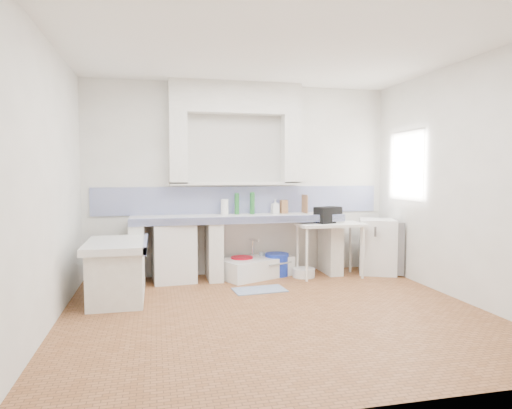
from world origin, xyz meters
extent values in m
plane|color=#955C36|center=(0.00, 0.00, 0.00)|extent=(4.50, 4.50, 0.00)
plane|color=white|center=(0.00, 0.00, 2.80)|extent=(4.50, 4.50, 0.00)
plane|color=white|center=(0.00, 2.00, 1.40)|extent=(4.50, 0.00, 4.50)
plane|color=white|center=(0.00, -2.00, 1.40)|extent=(4.50, 0.00, 4.50)
plane|color=white|center=(-2.25, 0.00, 1.40)|extent=(0.00, 4.50, 4.50)
plane|color=white|center=(2.25, 0.00, 1.40)|extent=(0.00, 4.50, 4.50)
cube|color=white|center=(-0.10, 1.88, 2.58)|extent=(1.90, 0.25, 0.45)
cube|color=#371D11|center=(2.42, 1.20, 1.60)|extent=(0.35, 0.86, 1.06)
cube|color=white|center=(2.28, 1.20, 1.98)|extent=(0.01, 0.84, 0.24)
cube|color=white|center=(-0.10, 1.70, 0.86)|extent=(3.00, 0.60, 0.08)
cube|color=navy|center=(-0.10, 1.42, 0.86)|extent=(3.00, 0.04, 0.10)
cube|color=white|center=(-1.50, 1.70, 0.41)|extent=(0.20, 0.55, 0.82)
cube|color=white|center=(-0.45, 1.70, 0.41)|extent=(0.20, 0.55, 0.82)
cube|color=white|center=(1.30, 1.70, 0.41)|extent=(0.20, 0.55, 0.82)
cube|color=white|center=(-1.70, 0.90, 0.66)|extent=(0.70, 1.10, 0.08)
cube|color=white|center=(-1.70, 0.90, 0.31)|extent=(0.60, 1.00, 0.62)
cube|color=navy|center=(-1.37, 0.90, 0.66)|extent=(0.04, 1.10, 0.10)
cube|color=navy|center=(0.00, 1.99, 1.10)|extent=(4.27, 0.03, 0.40)
cube|color=white|center=(-1.01, 1.70, 0.40)|extent=(0.61, 0.59, 0.80)
cube|color=white|center=(0.15, 1.71, 0.12)|extent=(1.17, 0.94, 0.25)
cube|color=white|center=(1.20, 1.48, 0.39)|extent=(0.94, 0.52, 0.04)
cube|color=white|center=(1.99, 1.54, 0.41)|extent=(0.69, 0.69, 0.81)
cylinder|color=red|center=(-0.05, 1.71, 0.15)|extent=(0.36, 0.36, 0.30)
cylinder|color=orange|center=(0.05, 1.53, 0.12)|extent=(0.27, 0.27, 0.24)
cylinder|color=#1730B0|center=(0.48, 1.72, 0.16)|extent=(0.41, 0.41, 0.32)
cylinder|color=white|center=(0.83, 1.54, 0.06)|extent=(0.40, 0.40, 0.13)
cylinder|color=silver|center=(-0.08, 1.85, 0.14)|extent=(0.09, 0.09, 0.28)
cylinder|color=silver|center=(0.28, 1.85, 0.16)|extent=(0.10, 0.10, 0.33)
cube|color=black|center=(1.18, 1.50, 0.90)|extent=(0.42, 0.32, 0.23)
cylinder|color=#22662A|center=(-0.09, 1.85, 1.05)|extent=(0.08, 0.08, 0.31)
cylinder|color=#22662A|center=(0.14, 1.85, 1.06)|extent=(0.07, 0.07, 0.32)
cube|color=olive|center=(0.62, 1.85, 1.00)|extent=(0.11, 0.09, 0.20)
cube|color=olive|center=(0.94, 1.85, 1.04)|extent=(0.03, 0.20, 0.28)
cylinder|color=white|center=(-0.27, 1.85, 1.01)|extent=(0.13, 0.13, 0.22)
imported|color=white|center=(0.48, 1.85, 1.01)|extent=(0.11, 0.11, 0.22)
cube|color=#405890|center=(0.03, 0.95, 0.01)|extent=(0.69, 0.43, 0.01)
camera|label=1|loc=(-1.25, -4.53, 1.50)|focal=31.40mm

